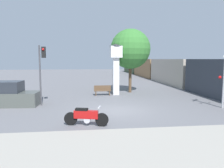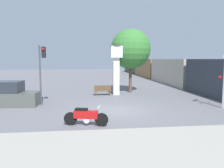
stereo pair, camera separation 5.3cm
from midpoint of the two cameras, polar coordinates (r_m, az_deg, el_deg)
The scene contains 10 objects.
ground_plane at distance 14.64m, azimuth 1.16°, elevation -6.89°, with size 120.00×120.00×0.00m, color slate.
sidewalk_strip at distance 7.97m, azimuth 8.79°, elevation -18.37°, with size 36.00×6.00×0.10m.
motorcycle at distance 11.33m, azimuth -6.94°, elevation -8.38°, with size 2.27×0.74×1.02m.
clock_tower at distance 20.76m, azimuth 0.96°, elevation 5.97°, with size 1.29×1.29×4.82m.
freight_train at distance 37.39m, azimuth 12.03°, elevation 3.77°, with size 2.80×49.61×3.40m.
traffic_light at distance 16.69m, azimuth -17.96°, elevation 4.88°, with size 0.50×0.35×4.39m.
railroad_crossing_signal at distance 16.87m, azimuth 27.19°, elevation 1.54°, with size 0.90×0.82×3.93m.
street_tree at distance 22.29m, azimuth 4.76°, elevation 9.07°, with size 4.01×4.01×6.41m.
bench at distance 20.57m, azimuth -2.56°, elevation -1.60°, with size 1.60×0.44×0.92m.
parked_car at distance 17.62m, azimuth -25.58°, elevation -2.76°, with size 4.30×2.04×1.80m.
Camera 1 is at (-2.04, -14.09, 3.39)m, focal length 35.00 mm.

